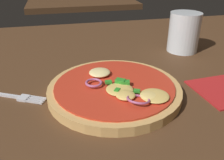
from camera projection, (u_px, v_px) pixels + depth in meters
dining_table at (137, 91)px, 0.50m from camera, size 1.46×1.07×0.03m
pizza at (115, 89)px, 0.45m from camera, size 0.25×0.25×0.03m
fork at (9, 96)px, 0.45m from camera, size 0.15×0.08×0.01m
beer_glass at (184, 34)px, 0.65m from camera, size 0.08×0.08×0.11m
background_table at (80, 0)px, 1.53m from camera, size 0.63×0.61×0.03m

